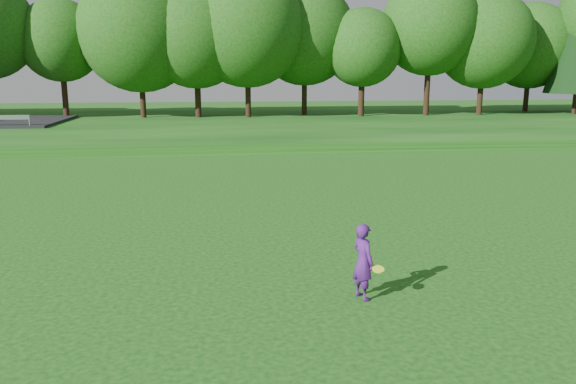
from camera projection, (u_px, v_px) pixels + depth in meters
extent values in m
plane|color=#0D420C|center=(242.00, 300.00, 10.97)|extent=(140.00, 140.00, 0.00)
cube|color=#0D420C|center=(226.00, 123.00, 43.90)|extent=(130.00, 30.00, 0.60)
cube|color=gray|center=(228.00, 152.00, 30.37)|extent=(130.00, 1.60, 0.04)
imported|color=#4B186F|center=(363.00, 262.00, 10.89)|extent=(0.54, 0.65, 1.52)
cylinder|color=#DAFE28|center=(378.00, 269.00, 10.66)|extent=(0.23, 0.23, 0.09)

